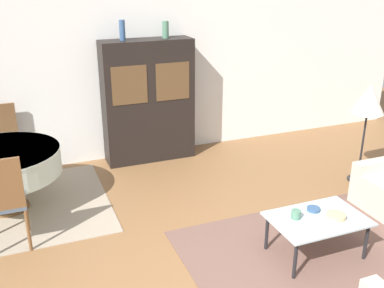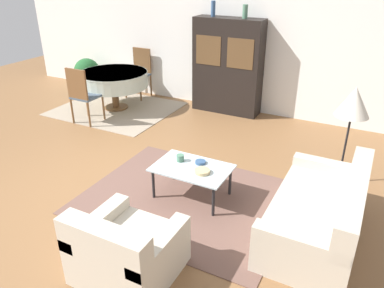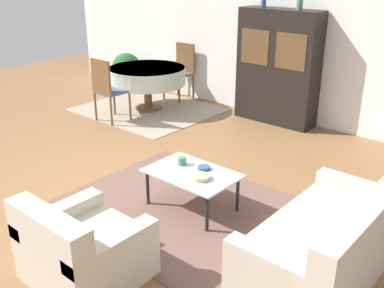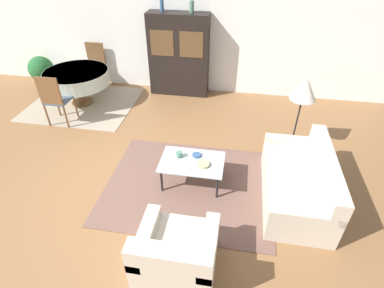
{
  "view_description": "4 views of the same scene",
  "coord_description": "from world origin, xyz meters",
  "px_view_note": "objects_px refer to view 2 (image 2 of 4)",
  "views": [
    {
      "loc": [
        -1.49,
        -2.87,
        2.73
      ],
      "look_at": [
        0.2,
        1.4,
        0.95
      ],
      "focal_mm": 42.0,
      "sensor_mm": 36.0,
      "label": 1
    },
    {
      "loc": [
        2.99,
        -3.31,
        2.72
      ],
      "look_at": [
        1.11,
        0.29,
        0.75
      ],
      "focal_mm": 35.0,
      "sensor_mm": 36.0,
      "label": 2
    },
    {
      "loc": [
        3.89,
        -2.95,
        2.49
      ],
      "look_at": [
        1.11,
        0.29,
        0.75
      ],
      "focal_mm": 42.0,
      "sensor_mm": 36.0,
      "label": 3
    },
    {
      "loc": [
        1.7,
        -3.11,
        3.28
      ],
      "look_at": [
        1.11,
        0.29,
        0.75
      ],
      "focal_mm": 28.0,
      "sensor_mm": 36.0,
      "label": 4
    }
  ],
  "objects_px": {
    "coffee_table": "(192,170)",
    "couch": "(320,215)",
    "cup": "(180,158)",
    "display_cabinet": "(228,67)",
    "armchair": "(126,251)",
    "potted_plant": "(87,73)",
    "bowl_small": "(200,162)",
    "dining_table": "(114,79)",
    "bowl": "(202,171)",
    "dining_chair_far": "(140,70)",
    "vase_short": "(245,11)",
    "floor_lamp": "(353,104)",
    "dining_chair_near": "(82,93)",
    "vase_tall": "(213,9)"
  },
  "relations": [
    {
      "from": "coffee_table",
      "to": "couch",
      "type": "bearing_deg",
      "value": -1.86
    },
    {
      "from": "cup",
      "to": "display_cabinet",
      "type": "bearing_deg",
      "value": 101.67
    },
    {
      "from": "armchair",
      "to": "display_cabinet",
      "type": "bearing_deg",
      "value": 101.18
    },
    {
      "from": "couch",
      "to": "potted_plant",
      "type": "distance_m",
      "value": 6.49
    },
    {
      "from": "bowl_small",
      "to": "armchair",
      "type": "bearing_deg",
      "value": -89.13
    },
    {
      "from": "couch",
      "to": "coffee_table",
      "type": "distance_m",
      "value": 1.59
    },
    {
      "from": "display_cabinet",
      "to": "bowl_small",
      "type": "height_order",
      "value": "display_cabinet"
    },
    {
      "from": "dining_table",
      "to": "bowl",
      "type": "height_order",
      "value": "dining_table"
    },
    {
      "from": "dining_table",
      "to": "bowl",
      "type": "bearing_deg",
      "value": -35.91
    },
    {
      "from": "coffee_table",
      "to": "bowl",
      "type": "distance_m",
      "value": 0.19
    },
    {
      "from": "display_cabinet",
      "to": "couch",
      "type": "bearing_deg",
      "value": -52.4
    },
    {
      "from": "dining_table",
      "to": "potted_plant",
      "type": "relative_size",
      "value": 1.81
    },
    {
      "from": "dining_chair_far",
      "to": "vase_short",
      "type": "relative_size",
      "value": 4.38
    },
    {
      "from": "armchair",
      "to": "potted_plant",
      "type": "xyz_separation_m",
      "value": [
        -4.3,
        4.32,
        0.14
      ]
    },
    {
      "from": "armchair",
      "to": "dining_chair_far",
      "type": "height_order",
      "value": "dining_chair_far"
    },
    {
      "from": "bowl_small",
      "to": "vase_short",
      "type": "height_order",
      "value": "vase_short"
    },
    {
      "from": "cup",
      "to": "vase_short",
      "type": "xyz_separation_m",
      "value": [
        -0.33,
        3.01,
        1.47
      ]
    },
    {
      "from": "dining_chair_far",
      "to": "floor_lamp",
      "type": "xyz_separation_m",
      "value": [
        4.53,
        -1.83,
        0.53
      ]
    },
    {
      "from": "couch",
      "to": "dining_chair_near",
      "type": "height_order",
      "value": "dining_chair_near"
    },
    {
      "from": "bowl",
      "to": "bowl_small",
      "type": "height_order",
      "value": "bowl"
    },
    {
      "from": "bowl",
      "to": "armchair",
      "type": "bearing_deg",
      "value": -94.0
    },
    {
      "from": "bowl_small",
      "to": "potted_plant",
      "type": "xyz_separation_m",
      "value": [
        -4.28,
        2.7,
        -0.02
      ]
    },
    {
      "from": "coffee_table",
      "to": "cup",
      "type": "bearing_deg",
      "value": 159.99
    },
    {
      "from": "vase_tall",
      "to": "potted_plant",
      "type": "relative_size",
      "value": 0.37
    },
    {
      "from": "bowl_small",
      "to": "potted_plant",
      "type": "height_order",
      "value": "potted_plant"
    },
    {
      "from": "dining_table",
      "to": "vase_short",
      "type": "xyz_separation_m",
      "value": [
        2.37,
        0.92,
        1.33
      ]
    },
    {
      "from": "armchair",
      "to": "dining_chair_far",
      "type": "bearing_deg",
      "value": 123.17
    },
    {
      "from": "bowl_small",
      "to": "dining_chair_far",
      "type": "bearing_deg",
      "value": 135.19
    },
    {
      "from": "dining_chair_near",
      "to": "vase_short",
      "type": "distance_m",
      "value": 3.28
    },
    {
      "from": "dining_table",
      "to": "vase_tall",
      "type": "xyz_separation_m",
      "value": [
        1.74,
        0.92,
        1.34
      ]
    },
    {
      "from": "armchair",
      "to": "coffee_table",
      "type": "distance_m",
      "value": 1.49
    },
    {
      "from": "floor_lamp",
      "to": "potted_plant",
      "type": "xyz_separation_m",
      "value": [
        -5.85,
        1.6,
        -0.7
      ]
    },
    {
      "from": "cup",
      "to": "bowl_small",
      "type": "xyz_separation_m",
      "value": [
        0.26,
        0.06,
        -0.03
      ]
    },
    {
      "from": "armchair",
      "to": "bowl",
      "type": "bearing_deg",
      "value": 86.0
    },
    {
      "from": "vase_tall",
      "to": "potted_plant",
      "type": "distance_m",
      "value": 3.43
    },
    {
      "from": "dining_chair_far",
      "to": "potted_plant",
      "type": "height_order",
      "value": "dining_chair_far"
    },
    {
      "from": "vase_tall",
      "to": "bowl_small",
      "type": "bearing_deg",
      "value": -67.62
    },
    {
      "from": "armchair",
      "to": "bowl_small",
      "type": "distance_m",
      "value": 1.63
    },
    {
      "from": "dining_chair_far",
      "to": "vase_tall",
      "type": "distance_m",
      "value": 2.21
    },
    {
      "from": "display_cabinet",
      "to": "vase_short",
      "type": "height_order",
      "value": "vase_short"
    },
    {
      "from": "display_cabinet",
      "to": "vase_short",
      "type": "xyz_separation_m",
      "value": [
        0.29,
        0.0,
        1.03
      ]
    },
    {
      "from": "vase_short",
      "to": "dining_chair_near",
      "type": "bearing_deg",
      "value": -142.37
    },
    {
      "from": "cup",
      "to": "couch",
      "type": "bearing_deg",
      "value": -4.08
    },
    {
      "from": "floor_lamp",
      "to": "cup",
      "type": "relative_size",
      "value": 14.07
    },
    {
      "from": "armchair",
      "to": "dining_chair_far",
      "type": "xyz_separation_m",
      "value": [
        -2.98,
        4.56,
        0.32
      ]
    },
    {
      "from": "vase_short",
      "to": "dining_chair_far",
      "type": "bearing_deg",
      "value": -179.79
    },
    {
      "from": "display_cabinet",
      "to": "potted_plant",
      "type": "bearing_deg",
      "value": -175.94
    },
    {
      "from": "display_cabinet",
      "to": "dining_chair_near",
      "type": "height_order",
      "value": "display_cabinet"
    },
    {
      "from": "armchair",
      "to": "bowl",
      "type": "relative_size",
      "value": 4.59
    },
    {
      "from": "dining_chair_near",
      "to": "cup",
      "type": "xyz_separation_m",
      "value": [
        2.7,
        -1.18,
        -0.13
      ]
    }
  ]
}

